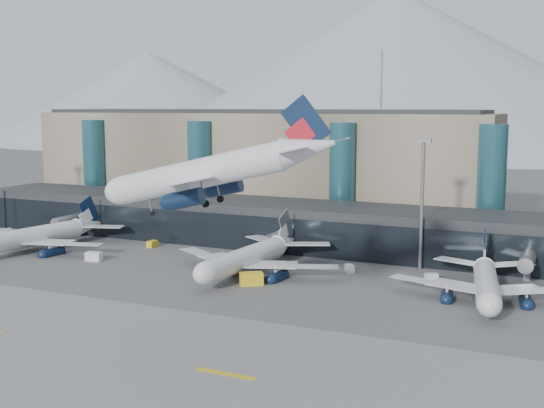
{
  "coord_description": "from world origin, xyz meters",
  "views": [
    {
      "loc": [
        57.07,
        -84.02,
        32.01
      ],
      "look_at": [
        5.07,
        32.0,
        13.63
      ],
      "focal_mm": 45.0,
      "sensor_mm": 36.0,
      "label": 1
    }
  ],
  "objects": [
    {
      "name": "veh_b",
      "position": [
        -30.36,
        44.04,
        0.73
      ],
      "size": [
        1.64,
        2.57,
        1.45
      ],
      "primitive_type": "cube",
      "rotation": [
        0.0,
        0.0,
        1.53
      ],
      "color": "gold",
      "rests_on": "ground"
    },
    {
      "name": "veh_g",
      "position": [
        18.18,
        39.52,
        0.74
      ],
      "size": [
        2.54,
        2.94,
        1.48
      ],
      "primitive_type": "cube",
      "rotation": [
        0.0,
        0.0,
        -1.06
      ],
      "color": "silver",
      "rests_on": "ground"
    },
    {
      "name": "jet_parked_right",
      "position": [
        44.33,
        32.34,
        4.08
      ],
      "size": [
        33.15,
        33.35,
        10.8
      ],
      "rotation": [
        0.0,
        0.0,
        1.72
      ],
      "color": "silver",
      "rests_on": "ground"
    },
    {
      "name": "runway_markings",
      "position": [
        -0.0,
        -15.0,
        0.05
      ],
      "size": [
        128.0,
        1.0,
        0.02
      ],
      "color": "gold",
      "rests_on": "ground"
    },
    {
      "name": "veh_d",
      "position": [
        33.88,
        39.61,
        0.68
      ],
      "size": [
        2.7,
        2.22,
        1.36
      ],
      "primitive_type": "cube",
      "rotation": [
        0.0,
        0.0,
        0.47
      ],
      "color": "silver",
      "rests_on": "ground"
    },
    {
      "name": "mountain_ridge",
      "position": [
        15.97,
        380.0,
        45.74
      ],
      "size": [
        910.0,
        400.0,
        110.0
      ],
      "color": "gray",
      "rests_on": "ground"
    },
    {
      "name": "jet_parked_left",
      "position": [
        -51.2,
        32.49,
        4.53
      ],
      "size": [
        36.63,
        37.08,
        11.97
      ],
      "rotation": [
        0.0,
        0.0,
        1.4
      ],
      "color": "silver",
      "rests_on": "ground"
    },
    {
      "name": "veh_c",
      "position": [
        -2.53,
        28.23,
        0.99
      ],
      "size": [
        3.96,
        3.66,
        1.98
      ],
      "primitive_type": "cube",
      "rotation": [
        0.0,
        0.0,
        -0.66
      ],
      "color": "#4B4B50",
      "rests_on": "ground"
    },
    {
      "name": "teal_towers",
      "position": [
        -14.99,
        74.01,
        14.01
      ],
      "size": [
        116.4,
        19.4,
        46.0
      ],
      "color": "#235764",
      "rests_on": "ground"
    },
    {
      "name": "jet_parked_mid",
      "position": [
        1.17,
        32.5,
        4.52
      ],
      "size": [
        37.03,
        36.52,
        11.96
      ],
      "rotation": [
        0.0,
        0.0,
        1.49
      ],
      "color": "silver",
      "rests_on": "ground"
    },
    {
      "name": "veh_h",
      "position": [
        4.89,
        23.29,
        1.15
      ],
      "size": [
        4.66,
        4.13,
        2.29
      ],
      "primitive_type": "cube",
      "rotation": [
        0.0,
        0.0,
        0.6
      ],
      "color": "gold",
      "rests_on": "ground"
    },
    {
      "name": "runway_strip",
      "position": [
        0.0,
        -15.0,
        0.02
      ],
      "size": [
        400.0,
        40.0,
        0.04
      ],
      "primitive_type": "cube",
      "color": "slate",
      "rests_on": "ground"
    },
    {
      "name": "ground",
      "position": [
        0.0,
        0.0,
        0.0
      ],
      "size": [
        900.0,
        900.0,
        0.0
      ],
      "primitive_type": "plane",
      "color": "#515154",
      "rests_on": "ground"
    },
    {
      "name": "veh_a",
      "position": [
        -33.47,
        27.29,
        0.93
      ],
      "size": [
        3.55,
        2.37,
        1.85
      ],
      "primitive_type": "cube",
      "rotation": [
        0.0,
        0.0,
        0.17
      ],
      "color": "silver",
      "rests_on": "ground"
    },
    {
      "name": "hero_jet",
      "position": [
        16.39,
        -8.65,
        24.89
      ],
      "size": [
        33.2,
        33.61,
        10.86
      ],
      "rotation": [
        0.0,
        -0.23,
        0.09
      ],
      "color": "silver",
      "rests_on": "ground"
    },
    {
      "name": "concourse",
      "position": [
        -0.02,
        57.73,
        4.97
      ],
      "size": [
        170.0,
        27.0,
        10.0
      ],
      "color": "black",
      "rests_on": "ground"
    },
    {
      "name": "lightmast_mid",
      "position": [
        30.0,
        48.0,
        14.42
      ],
      "size": [
        3.0,
        1.2,
        25.6
      ],
      "color": "slate",
      "rests_on": "ground"
    },
    {
      "name": "terminal_main",
      "position": [
        -25.0,
        90.0,
        15.44
      ],
      "size": [
        130.0,
        30.0,
        31.0
      ],
      "color": "gray",
      "rests_on": "ground"
    }
  ]
}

